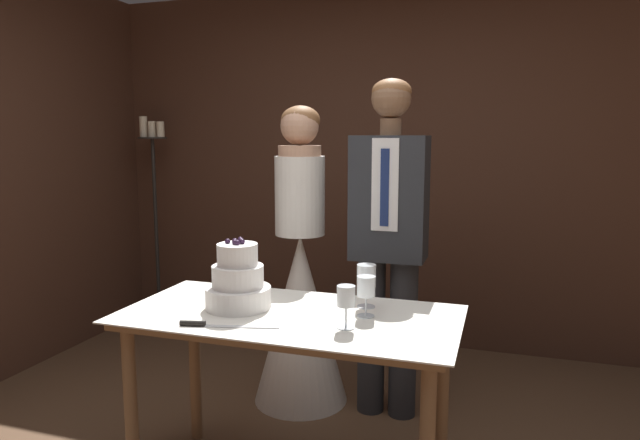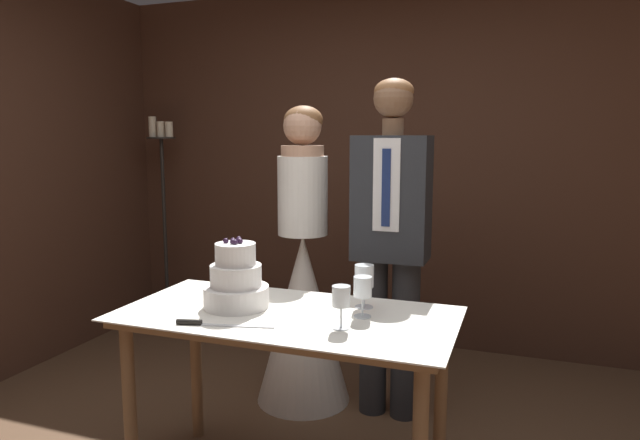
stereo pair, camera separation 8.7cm
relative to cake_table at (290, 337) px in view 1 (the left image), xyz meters
name	(u,v)px [view 1 (the left image)]	position (x,y,z in m)	size (l,w,h in m)	color
wall_back	(385,168)	(-0.02, 2.02, 0.60)	(4.47, 0.12, 2.59)	#472B1E
cake_table	(290,337)	(0.00, 0.00, 0.00)	(1.41, 0.70, 0.80)	brown
tiered_cake	(238,282)	(-0.24, 0.01, 0.22)	(0.28, 0.28, 0.30)	white
cake_knife	(210,325)	(-0.23, -0.25, 0.11)	(0.39, 0.11, 0.02)	silver
wine_glass_near	(366,289)	(0.31, 0.06, 0.22)	(0.08, 0.08, 0.17)	silver
wine_glass_middle	(346,298)	(0.27, -0.11, 0.22)	(0.07, 0.07, 0.17)	silver
wine_glass_far	(366,278)	(0.28, 0.19, 0.23)	(0.08, 0.08, 0.19)	silver
bride	(300,295)	(-0.25, 0.83, -0.07)	(0.54, 0.54, 1.70)	white
groom	(389,233)	(0.25, 0.83, 0.32)	(0.39, 0.25, 1.83)	#282B30
candle_stand	(156,223)	(-1.77, 1.67, 0.16)	(0.28, 0.28, 1.68)	black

